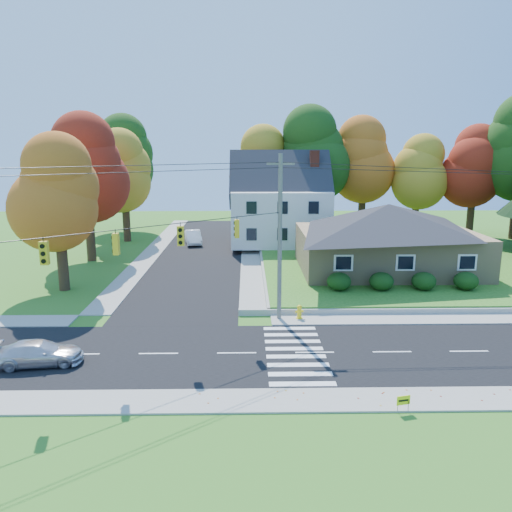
{
  "coord_description": "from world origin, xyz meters",
  "views": [
    {
      "loc": [
        -3.46,
        -23.91,
        10.25
      ],
      "look_at": [
        -2.86,
        8.0,
        3.38
      ],
      "focal_mm": 35.0,
      "sensor_mm": 36.0,
      "label": 1
    }
  ],
  "objects": [
    {
      "name": "road_main",
      "position": [
        0.0,
        0.0,
        0.01
      ],
      "size": [
        90.0,
        8.0,
        0.02
      ],
      "primitive_type": "cube",
      "color": "black",
      "rests_on": "ground"
    },
    {
      "name": "traffic_infrastructure",
      "position": [
        -0.15,
        1.35,
        5.15
      ],
      "size": [
        38.1,
        10.66,
        10.0
      ],
      "color": "#666059",
      "rests_on": "ground"
    },
    {
      "name": "yard_sign",
      "position": [
        2.71,
        -5.98,
        0.51
      ],
      "size": [
        0.57,
        0.16,
        0.72
      ],
      "color": "black",
      "rests_on": "ground"
    },
    {
      "name": "tree_lot_0",
      "position": [
        -2.0,
        34.0,
        8.31
      ],
      "size": [
        6.72,
        6.72,
        12.51
      ],
      "color": "#3F2A19",
      "rests_on": "lawn"
    },
    {
      "name": "tree_lot_4",
      "position": [
        22.0,
        32.0,
        8.31
      ],
      "size": [
        6.72,
        6.72,
        12.51
      ],
      "color": "#3F2A19",
      "rests_on": "lawn"
    },
    {
      "name": "ground",
      "position": [
        0.0,
        0.0,
        0.0
      ],
      "size": [
        120.0,
        120.0,
        0.0
      ],
      "primitive_type": "plane",
      "color": "#3D7923"
    },
    {
      "name": "tree_west_1",
      "position": [
        -18.0,
        22.0,
        8.46
      ],
      "size": [
        7.28,
        7.28,
        13.56
      ],
      "color": "#3F2A19",
      "rests_on": "ground"
    },
    {
      "name": "road_cross",
      "position": [
        -8.0,
        26.0,
        0.01
      ],
      "size": [
        8.0,
        44.0,
        0.02
      ],
      "primitive_type": "cube",
      "color": "black",
      "rests_on": "ground"
    },
    {
      "name": "tree_west_0",
      "position": [
        -17.0,
        12.0,
        7.15
      ],
      "size": [
        6.16,
        6.16,
        11.47
      ],
      "color": "#3F2A19",
      "rests_on": "ground"
    },
    {
      "name": "silver_sedan",
      "position": [
        -13.5,
        -1.21,
        0.61
      ],
      "size": [
        4.27,
        2.22,
        1.18
      ],
      "primitive_type": "imported",
      "rotation": [
        0.0,
        0.0,
        1.71
      ],
      "color": "silver",
      "rests_on": "road_main"
    },
    {
      "name": "sidewalk_north",
      "position": [
        0.0,
        5.0,
        0.04
      ],
      "size": [
        90.0,
        2.0,
        0.08
      ],
      "primitive_type": "cube",
      "color": "#9C9A90",
      "rests_on": "ground"
    },
    {
      "name": "fire_hydrant",
      "position": [
        -0.26,
        5.12,
        0.44
      ],
      "size": [
        0.53,
        0.41,
        0.93
      ],
      "color": "yellow",
      "rests_on": "ground"
    },
    {
      "name": "hedge_row",
      "position": [
        7.5,
        9.8,
        1.14
      ],
      "size": [
        10.7,
        1.7,
        1.27
      ],
      "color": "#163A10",
      "rests_on": "lawn"
    },
    {
      "name": "ranch_house",
      "position": [
        8.0,
        16.0,
        3.27
      ],
      "size": [
        14.6,
        10.6,
        5.4
      ],
      "color": "tan",
      "rests_on": "lawn"
    },
    {
      "name": "tree_lot_1",
      "position": [
        4.0,
        33.0,
        9.61
      ],
      "size": [
        7.84,
        7.84,
        14.6
      ],
      "color": "#3F2A19",
      "rests_on": "lawn"
    },
    {
      "name": "tree_west_3",
      "position": [
        -19.0,
        40.0,
        9.11
      ],
      "size": [
        7.84,
        7.84,
        14.6
      ],
      "color": "#3F2A19",
      "rests_on": "ground"
    },
    {
      "name": "white_car",
      "position": [
        -9.35,
        30.05,
        0.76
      ],
      "size": [
        2.39,
        4.7,
        1.48
      ],
      "primitive_type": "imported",
      "rotation": [
        0.0,
        0.0,
        0.19
      ],
      "color": "white",
      "rests_on": "road_cross"
    },
    {
      "name": "colonial_house",
      "position": [
        0.04,
        28.0,
        4.58
      ],
      "size": [
        10.4,
        8.4,
        9.6
      ],
      "color": "silver",
      "rests_on": "lawn"
    },
    {
      "name": "tree_lot_3",
      "position": [
        16.0,
        33.0,
        7.65
      ],
      "size": [
        6.16,
        6.16,
        11.47
      ],
      "color": "#3F2A19",
      "rests_on": "lawn"
    },
    {
      "name": "lawn",
      "position": [
        13.0,
        21.0,
        0.25
      ],
      "size": [
        30.0,
        30.0,
        0.5
      ],
      "primitive_type": "cube",
      "color": "#3D7923",
      "rests_on": "ground"
    },
    {
      "name": "tree_west_2",
      "position": [
        -17.0,
        32.0,
        7.81
      ],
      "size": [
        6.72,
        6.72,
        12.51
      ],
      "color": "#3F2A19",
      "rests_on": "ground"
    },
    {
      "name": "tree_lot_2",
      "position": [
        10.0,
        34.0,
        8.96
      ],
      "size": [
        7.28,
        7.28,
        13.56
      ],
      "color": "#3F2A19",
      "rests_on": "lawn"
    },
    {
      "name": "sidewalk_south",
      "position": [
        0.0,
        -5.0,
        0.04
      ],
      "size": [
        90.0,
        2.0,
        0.08
      ],
      "primitive_type": "cube",
      "color": "#9C9A90",
      "rests_on": "ground"
    }
  ]
}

